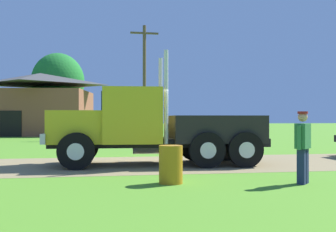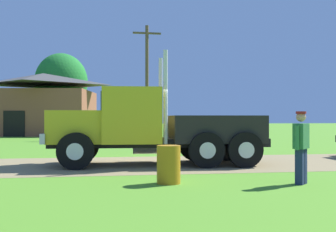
# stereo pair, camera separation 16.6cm
# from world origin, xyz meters

# --- Properties ---
(ground_plane) EXTENTS (200.00, 200.00, 0.00)m
(ground_plane) POSITION_xyz_m (0.00, 0.00, 0.00)
(ground_plane) COLOR #528E25
(dirt_track) EXTENTS (120.00, 5.42, 0.01)m
(dirt_track) POSITION_xyz_m (0.00, 0.00, 0.00)
(dirt_track) COLOR #897850
(dirt_track) RESTS_ON ground_plane
(truck_foreground_white) EXTENTS (7.51, 2.91, 3.77)m
(truck_foreground_white) POSITION_xyz_m (0.04, -0.15, 1.25)
(truck_foreground_white) COLOR black
(truck_foreground_white) RESTS_ON ground_plane
(visitor_by_barrel) EXTENTS (0.51, 0.51, 1.75)m
(visitor_by_barrel) POSITION_xyz_m (3.09, -4.79, 0.97)
(visitor_by_barrel) COLOR #33723F
(visitor_by_barrel) RESTS_ON ground_plane
(steel_barrel) EXTENTS (0.58, 0.58, 0.93)m
(steel_barrel) POSITION_xyz_m (-0.06, -4.23, 0.46)
(steel_barrel) COLOR #B27214
(steel_barrel) RESTS_ON ground_plane
(shed_building) EXTENTS (10.20, 9.35, 5.78)m
(shed_building) POSITION_xyz_m (-7.34, 25.75, 2.78)
(shed_building) COLOR brown
(shed_building) RESTS_ON ground_plane
(utility_pole_far) EXTENTS (2.20, 0.26, 8.79)m
(utility_pole_far) POSITION_xyz_m (1.61, 17.77, 4.65)
(utility_pole_far) COLOR brown
(utility_pole_far) RESTS_ON ground_plane
(tree_mid) EXTENTS (5.36, 5.36, 8.26)m
(tree_mid) POSITION_xyz_m (-6.09, 29.53, 5.30)
(tree_mid) COLOR #513823
(tree_mid) RESTS_ON ground_plane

